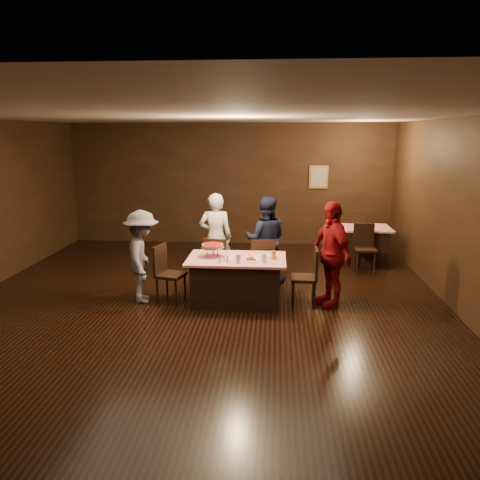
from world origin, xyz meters
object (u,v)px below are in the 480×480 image
object	(u,v)px
chair_back_far	(355,234)
main_table	(237,280)
diner_red_shirt	(331,254)
glass_front_left	(238,259)
chair_far_right	(262,263)
chair_back_near	(365,248)
chair_far_left	(218,262)
glass_front_right	(264,258)
diner_white_jacket	(216,237)
plate_empty	(270,256)
glass_amber	(273,255)
chair_end_left	(171,274)
diner_grey_knit	(142,257)
chair_end_right	(304,277)
pizza_stand	(213,246)
back_table	(359,244)
diner_navy_hoodie	(266,239)

from	to	relation	value
chair_back_far	main_table	bearing A→B (deg)	64.94
diner_red_shirt	glass_front_left	distance (m)	1.51
main_table	chair_far_right	world-z (taller)	chair_far_right
chair_back_near	glass_front_left	xyz separation A→B (m)	(-2.39, -2.34, 0.37)
chair_far_left	glass_front_right	xyz separation A→B (m)	(0.85, -1.00, 0.37)
chair_back_far	diner_white_jacket	size ratio (longest dim) A/B	0.57
plate_empty	glass_amber	distance (m)	0.22
chair_far_right	glass_amber	world-z (taller)	chair_far_right
chair_end_left	diner_red_shirt	bearing A→B (deg)	-74.57
chair_back_far	diner_grey_knit	distance (m)	5.25
chair_end_left	glass_front_right	xyz separation A→B (m)	(1.55, -0.25, 0.37)
main_table	glass_front_right	bearing A→B (deg)	-29.05
chair_end_right	pizza_stand	xyz separation A→B (m)	(-1.50, 0.05, 0.48)
chair_back_far	glass_front_left	distance (m)	4.37
back_table	diner_grey_knit	bearing A→B (deg)	-145.15
chair_far_left	chair_back_far	bearing A→B (deg)	-126.36
diner_navy_hoodie	diner_grey_knit	xyz separation A→B (m)	(-2.00, -1.25, -0.04)
chair_back_far	glass_front_left	world-z (taller)	chair_back_far
diner_navy_hoodie	chair_far_right	bearing A→B (deg)	84.21
diner_white_jacket	glass_amber	xyz separation A→B (m)	(1.09, -1.23, 0.00)
glass_front_left	diner_white_jacket	bearing A→B (deg)	110.23
diner_navy_hoodie	glass_front_left	bearing A→B (deg)	75.33
main_table	pizza_stand	size ratio (longest dim) A/B	4.21
chair_end_left	plate_empty	bearing A→B (deg)	-69.91
chair_end_left	chair_far_right	bearing A→B (deg)	-48.54
chair_back_far	diner_white_jacket	distance (m)	3.66
diner_navy_hoodie	pizza_stand	xyz separation A→B (m)	(-0.85, -1.15, 0.14)
chair_far_left	diner_red_shirt	world-z (taller)	diner_red_shirt
diner_red_shirt	glass_front_left	xyz separation A→B (m)	(-1.48, -0.32, -0.02)
glass_front_left	glass_amber	size ratio (longest dim) A/B	1.00
diner_white_jacket	diner_grey_knit	size ratio (longest dim) A/B	1.09
chair_far_left	diner_white_jacket	distance (m)	0.57
chair_far_left	chair_end_right	world-z (taller)	same
chair_far_left	chair_back_far	distance (m)	3.84
chair_far_right	chair_end_left	bearing A→B (deg)	21.27
main_table	chair_far_left	distance (m)	0.85
diner_white_jacket	glass_front_left	world-z (taller)	diner_white_jacket
chair_back_far	glass_amber	distance (m)	3.87
chair_far_right	diner_navy_hoodie	bearing A→B (deg)	-101.24
chair_far_right	diner_navy_hoodie	distance (m)	0.56
diner_white_jacket	back_table	bearing A→B (deg)	-156.02
main_table	chair_back_far	bearing A→B (deg)	53.78
chair_end_left	diner_navy_hoodie	world-z (taller)	diner_navy_hoodie
back_table	diner_red_shirt	bearing A→B (deg)	-108.70
main_table	chair_end_right	size ratio (longest dim) A/B	1.68
pizza_stand	glass_front_left	distance (m)	0.58
back_table	chair_end_left	xyz separation A→B (m)	(-3.54, -2.74, 0.09)
main_table	chair_back_far	world-z (taller)	chair_back_far
diner_navy_hoodie	plate_empty	bearing A→B (deg)	95.76
main_table	chair_far_left	world-z (taller)	chair_far_left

